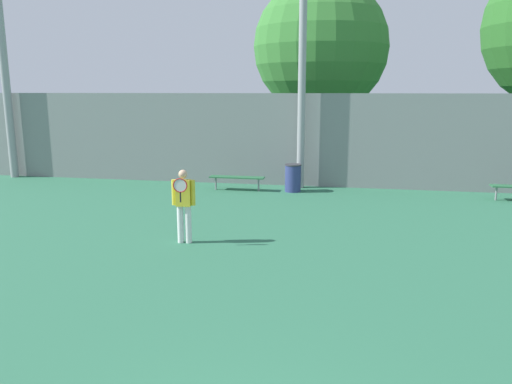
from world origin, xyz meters
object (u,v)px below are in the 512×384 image
tennis_player (184,203)px  bench_courtside_near (237,178)px  light_pole_far_right (0,27)px  trash_bin (293,178)px  tree_green_tall (321,48)px  light_pole_center_back (303,35)px

tennis_player → bench_courtside_near: tennis_player is taller
light_pole_far_right → trash_bin: 12.26m
trash_bin → tree_green_tall: tree_green_tall is taller
bench_courtside_near → tennis_player: bearing=-88.1°
tennis_player → light_pole_center_back: bearing=69.4°
trash_bin → tree_green_tall: 7.48m
tennis_player → light_pole_far_right: bearing=137.7°
bench_courtside_near → light_pole_far_right: 10.61m
tennis_player → light_pole_center_back: (1.86, 6.93, 4.22)m
light_pole_far_right → light_pole_center_back: bearing=-0.3°
tree_green_tall → light_pole_far_right: bearing=-156.4°
tennis_player → bench_courtside_near: (-0.20, 6.03, -0.49)m
tennis_player → light_pole_far_right: light_pole_far_right is taller
bench_courtside_near → tree_green_tall: 7.96m
light_pole_center_back → tennis_player: bearing=-105.0°
light_pole_far_right → tree_green_tall: light_pole_far_right is taller
tennis_player → tree_green_tall: 12.91m
tennis_player → light_pole_far_right: size_ratio=0.16×
bench_courtside_near → light_pole_center_back: light_pole_center_back is taller
tennis_player → bench_courtside_near: size_ratio=0.88×
tennis_player → tree_green_tall: tree_green_tall is taller
tennis_player → trash_bin: (1.69, 6.19, -0.45)m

